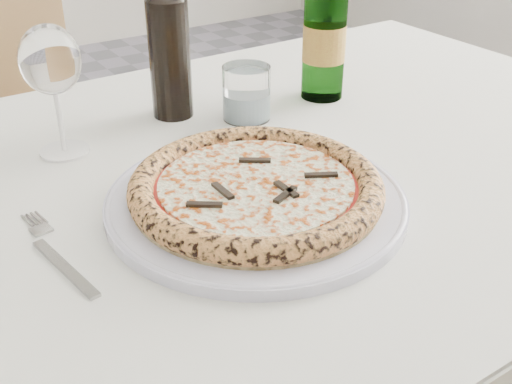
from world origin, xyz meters
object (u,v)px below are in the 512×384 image
Objects in this scene: chair_far at (20,143)px; wine_glass at (50,63)px; tumbler at (246,96)px; plate at (256,200)px; beer_bottle at (325,33)px; pizza at (256,187)px; dining_table at (217,228)px; wine_bottle at (169,47)px.

wine_glass is (-0.05, -0.56, 0.35)m from chair_far.
chair_far is at bearing 111.36° from tumbler.
beer_bottle is at bearing 40.59° from plate.
plate is at bearing -139.41° from beer_bottle.
wine_glass is (-0.15, 0.27, 0.10)m from pizza.
wine_bottle is (0.04, 0.21, 0.20)m from dining_table.
chair_far is 0.87m from plate.
beer_bottle is 1.06× the size of wine_bottle.
tumbler is at bearing 60.66° from pizza.
wine_bottle is (-0.25, 0.06, 0.00)m from beer_bottle.
pizza is at bearing -119.34° from tumbler.
tumbler is 0.14m from wine_bottle.
pizza reaches higher than dining_table.
dining_table is 0.22m from tumbler.
chair_far reaches higher than tumbler.
pizza is 3.63× the size of tumbler.
pizza is (-0.00, -0.10, 0.11)m from dining_table.
beer_bottle is at bearing 40.59° from pizza.
beer_bottle reaches higher than wine_glass.
pizza is at bearing -61.35° from wine_glass.
plate is 1.99× the size of wine_glass.
chair_far is at bearing 85.43° from wine_glass.
beer_bottle reaches higher than chair_far.
wine_bottle is at bearing 166.00° from beer_bottle.
beer_bottle is at bearing -56.33° from chair_far.
wine_glass is 0.30m from tumbler.
plate is 4.32× the size of tumbler.
chair_far is 5.16× the size of wine_glass.
chair_far is 0.69m from tumbler.
wine_bottle reaches higher than tumbler.
wine_bottle reaches higher than chair_far.
chair_far reaches higher than dining_table.
dining_table is 17.95× the size of tumbler.
tumbler is (0.23, -0.60, 0.26)m from chair_far.
pizza is 0.32m from wine_bottle.
chair_far is 3.07× the size of pizza.
chair_far is 3.43× the size of beer_bottle.
pizza is (-0.00, -0.00, 0.02)m from plate.
wine_glass is 0.70× the size of wine_bottle.
chair_far is at bearing 96.96° from plate.
pizza is 0.27m from tumbler.
plate is 1.33× the size of beer_bottle.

